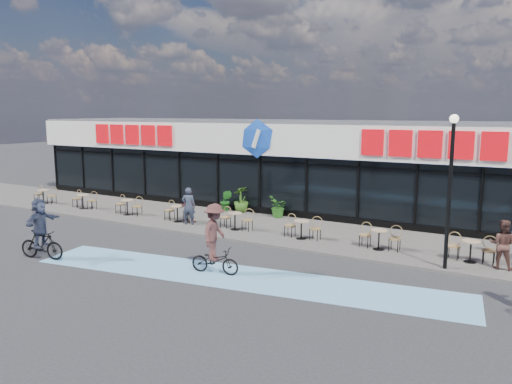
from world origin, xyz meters
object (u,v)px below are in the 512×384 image
Objects in this scene: potted_plant_right at (278,207)px; patron_right at (188,206)px; pedestrian_c at (502,244)px; bistro_set_0 at (45,195)px; lamp_post at (450,178)px; potted_plant_left at (241,199)px; patron_left at (189,206)px; potted_plant_mid at (226,200)px; cyclist_a at (215,242)px.

patron_right is (-3.08, -2.92, 0.21)m from potted_plant_right.
patron_right is 0.91× the size of pedestrian_c.
potted_plant_right is at bearing 13.12° from bistro_set_0.
lamp_post reaches higher than potted_plant_left.
potted_plant_right is at bearing -5.53° from potted_plant_left.
potted_plant_left is at bearing -122.16° from patron_left.
potted_plant_right is (3.02, -0.10, -0.01)m from potted_plant_mid.
potted_plant_right is at bearing -18.30° from pedestrian_c.
patron_right is (-0.06, -3.02, 0.20)m from potted_plant_mid.
patron_right reaches higher than potted_plant_left.
bistro_set_0 is 11.18m from potted_plant_left.
patron_right is at bearing -1.31° from pedestrian_c.
cyclist_a is at bearing -18.92° from bistro_set_0.
cyclist_a is (4.99, -5.16, 0.20)m from patron_right.
potted_plant_left is 2.21m from potted_plant_right.
bistro_set_0 is 10.12m from patron_left.
potted_plant_left is 0.88× the size of patron_right.
potted_plant_left reaches higher than potted_plant_mid.
potted_plant_left is at bearing -129.98° from patron_right.
potted_plant_right reaches higher than bistro_set_0.
patron_right reaches higher than potted_plant_mid.
lamp_post reaches higher than potted_plant_right.
bistro_set_0 is 1.47× the size of potted_plant_right.
lamp_post reaches higher than bistro_set_0.
patron_left is 6.72m from cyclist_a.
potted_plant_left is 9.26m from cyclist_a.
lamp_post is at bearing 149.26° from patron_right.
potted_plant_mid reaches higher than potted_plant_right.
cyclist_a is at bearing 109.81° from patron_right.
patron_right is (-11.30, 1.29, -2.21)m from lamp_post.
potted_plant_right is 0.63× the size of patron_left.
potted_plant_right is (-8.22, 4.21, -2.41)m from lamp_post.
potted_plant_mid is 0.73× the size of patron_right.
patron_left is at bearing -99.65° from potted_plant_left.
cyclist_a reaches higher than potted_plant_left.
potted_plant_left is 0.77× the size of patron_left.
patron_left is at bearing 175.20° from lamp_post.
patron_left is (10.11, -0.28, 0.38)m from bistro_set_0.
potted_plant_left is 1.21× the size of potted_plant_mid.
potted_plant_mid is at bearing 159.03° from lamp_post.
bistro_set_0 is 13.24m from potted_plant_right.
patron_right is at bearing -136.49° from potted_plant_right.
potted_plant_mid is at bearing -172.23° from potted_plant_left.
potted_plant_mid is (-0.82, -0.11, -0.11)m from potted_plant_left.
potted_plant_right is 0.46× the size of cyclist_a.
potted_plant_left is 12.49m from pedestrian_c.
patron_left is (0.23, -3.38, 0.30)m from potted_plant_mid.
bistro_set_0 is at bearing -166.88° from potted_plant_right.
lamp_post is 3.81× the size of potted_plant_left.
cyclist_a is (4.93, -8.18, 0.39)m from potted_plant_mid.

